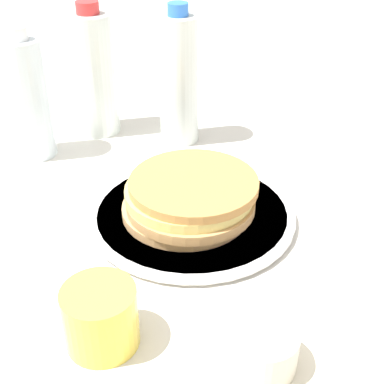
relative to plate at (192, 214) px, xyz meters
name	(u,v)px	position (x,y,z in m)	size (l,w,h in m)	color
ground_plane	(190,236)	(-0.02, 0.03, -0.01)	(4.00, 4.00, 0.00)	silver
plate	(192,214)	(0.00, 0.00, 0.00)	(0.26, 0.26, 0.01)	white
pancake_stack	(190,197)	(0.00, 0.01, 0.03)	(0.16, 0.16, 0.05)	tan
juice_glass	(101,317)	(-0.06, 0.21, 0.02)	(0.07, 0.07, 0.06)	yellow
water_bottle_near	(179,80)	(0.15, -0.16, 0.09)	(0.06, 0.06, 0.21)	silver
water_bottle_mid	(28,99)	(0.29, 0.01, 0.08)	(0.06, 0.06, 0.19)	silver
water_bottle_far	(94,74)	(0.28, -0.11, 0.09)	(0.07, 0.07, 0.21)	silver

